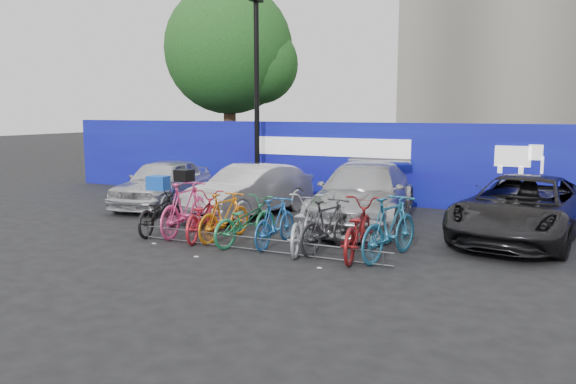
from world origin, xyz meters
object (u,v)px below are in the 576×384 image
Objects in this scene: bike_1 at (185,208)px; bike_4 at (245,221)px; car_0 at (163,183)px; car_1 at (250,190)px; bike_7 at (328,225)px; car_3 at (523,208)px; bike_0 at (159,211)px; bike_3 at (225,216)px; bike_6 at (301,224)px; tree at (234,53)px; bike_5 at (275,222)px; car_2 at (364,194)px; bike_rack at (254,244)px; bike_2 at (202,216)px; bike_8 at (357,229)px; bike_9 at (390,228)px; lamppost at (257,93)px.

bike_1 reaches higher than bike_4.
car_0 is 3.00m from car_1.
car_1 is 4.28m from bike_7.
car_1 is at bearing -50.50° from bike_4.
bike_1 is at bearing -83.69° from car_1.
car_3 is 7.96m from bike_0.
bike_3 is 1.83m from bike_6.
car_0 reaches higher than bike_7.
bike_3 is at bearing -60.30° from tree.
bike_5 is (2.15, -2.80, -0.16)m from car_1.
car_2 is (7.84, -7.08, -4.34)m from tree.
bike_0 is 0.68m from bike_1.
car_3 is 2.84× the size of bike_3.
tree reaches higher than car_3.
bike_rack is at bearing -57.55° from tree.
car_1 is 3.04m from car_2.
bike_2 is at bearing -145.62° from car_3.
bike_0 is at bearing 0.84° from bike_5.
bike_9 reaches higher than bike_8.
car_3 is 5.93m from bike_4.
bike_5 is (6.95, -10.08, -4.57)m from tree.
bike_5 is at bearing -55.39° from tree.
bike_rack is 3.94m from car_1.
bike_7 is at bearing -173.86° from bike_3.
car_1 is at bearing -170.13° from car_3.
tree is at bearing 127.51° from lamppost.
bike_2 is 2.86m from bike_7.
bike_8 is at bearing -27.12° from car_1.
bike_6 reaches higher than bike_rack.
bike_9 is at bearing 169.82° from bike_0.
car_1 is 0.80× the size of car_2.
lamppost reaches higher than car_3.
car_1 reaches higher than bike_9.
bike_3 is (1.06, -0.05, -0.08)m from bike_1.
bike_1 is 1.64m from bike_4.
car_2 is at bearing -50.35° from bike_9.
bike_5 is (1.23, -0.04, -0.01)m from bike_3.
bike_6 is 1.76m from bike_9.
bike_0 is (4.01, -10.05, -4.58)m from tree.
lamppost is 6.06m from bike_1.
bike_8 is (8.72, -10.15, -4.53)m from tree.
car_3 is 2.61× the size of bike_0.
bike_1 reaches higher than bike_0.
car_0 is at bearing 172.96° from car_2.
car_0 is 5.44m from bike_4.
bike_1 is at bearing 6.23° from bike_4.
car_2 is at bearing -142.69° from bike_1.
lamppost is at bearing -56.76° from bike_5.
bike_7 is 0.88× the size of bike_9.
bike_3 is (2.15, -5.38, -2.75)m from lamppost.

